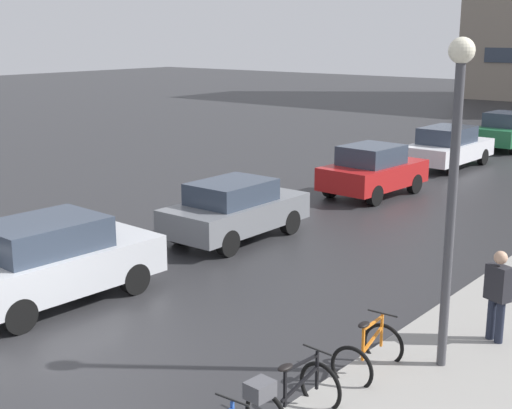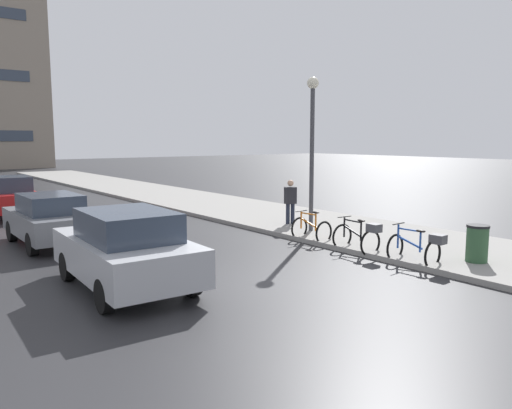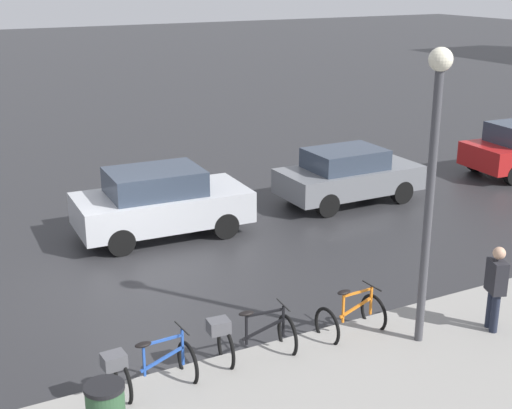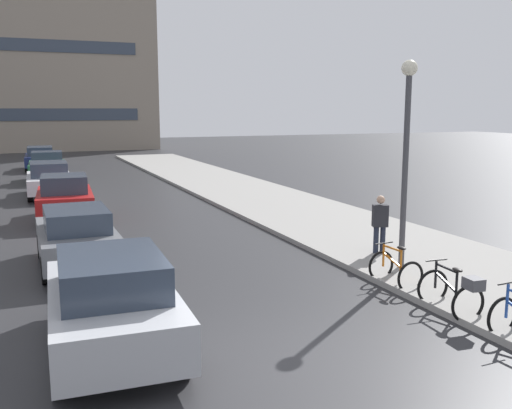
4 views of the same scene
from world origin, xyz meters
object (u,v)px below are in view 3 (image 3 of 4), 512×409
at_px(bicycle_second, 249,337).
at_px(car_silver, 161,202).
at_px(pedestrian, 495,287).
at_px(bicycle_nearest, 147,368).
at_px(bicycle_third, 351,318).
at_px(streetlamp, 432,162).
at_px(car_grey, 348,175).

xyz_separation_m(bicycle_second, car_silver, (-6.34, 0.88, 0.35)).
relative_size(bicycle_second, pedestrian, 0.86).
xyz_separation_m(bicycle_nearest, bicycle_second, (-0.11, 1.79, 0.01)).
bearing_deg(bicycle_third, streetlamp, 46.77).
bearing_deg(streetlamp, bicycle_third, -133.23).
distance_m(bicycle_nearest, car_grey, 10.45).
distance_m(pedestrian, streetlamp, 2.72).
distance_m(car_silver, car_grey, 5.51).
distance_m(bicycle_third, pedestrian, 2.55).
height_order(pedestrian, streetlamp, streetlamp).
distance_m(bicycle_nearest, bicycle_second, 1.79).
xyz_separation_m(car_grey, streetlamp, (7.25, -3.56, 2.50)).
xyz_separation_m(bicycle_third, streetlamp, (0.80, 0.85, 2.89)).
bearing_deg(car_silver, pedestrian, 23.85).
xyz_separation_m(bicycle_nearest, car_grey, (-6.49, 8.18, 0.30)).
height_order(car_silver, streetlamp, streetlamp).
relative_size(bicycle_second, streetlamp, 0.29).
bearing_deg(car_silver, streetlamp, 15.14).
height_order(bicycle_second, car_silver, car_silver).
bearing_deg(pedestrian, car_silver, -156.15).
bearing_deg(streetlamp, bicycle_second, -107.08).
relative_size(bicycle_third, car_silver, 0.26).
distance_m(car_grey, streetlamp, 8.45).
height_order(car_grey, pedestrian, pedestrian).
relative_size(bicycle_nearest, streetlamp, 0.28).
relative_size(bicycle_third, car_grey, 0.28).
bearing_deg(bicycle_second, streetlamp, 72.92).
distance_m(car_silver, streetlamp, 7.86).
xyz_separation_m(car_silver, streetlamp, (7.21, 1.95, 2.44)).
bearing_deg(car_grey, car_silver, -89.63).
height_order(bicycle_nearest, bicycle_second, bicycle_nearest).
height_order(bicycle_nearest, car_grey, car_grey).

